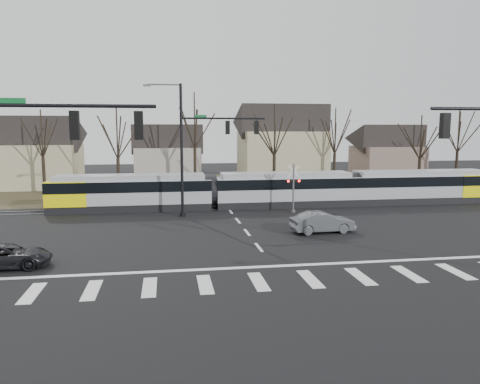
{
  "coord_description": "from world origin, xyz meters",
  "views": [
    {
      "loc": [
        -5.16,
        -23.8,
        6.76
      ],
      "look_at": [
        0.0,
        9.0,
        2.3
      ],
      "focal_mm": 35.0,
      "sensor_mm": 36.0,
      "label": 1
    }
  ],
  "objects": [
    {
      "name": "rail_crossing_signal",
      "position": [
        5.0,
        12.79,
        1.89
      ],
      "size": [
        1.08,
        0.36,
        4.0
      ],
      "color": "#59595B",
      "rests_on": "ground"
    },
    {
      "name": "crosswalk",
      "position": [
        0.0,
        -4.0,
        0.01
      ],
      "size": [
        27.0,
        2.6,
        0.01
      ],
      "color": "silver",
      "rests_on": "ground"
    },
    {
      "name": "tree_row",
      "position": [
        2.0,
        26.0,
        5.0
      ],
      "size": [
        59.2,
        7.2,
        10.0
      ],
      "color": "black",
      "rests_on": "ground"
    },
    {
      "name": "signal_pole_far",
      "position": [
        -2.41,
        12.5,
        5.7
      ],
      "size": [
        9.28,
        0.44,
        10.2
      ],
      "color": "black",
      "rests_on": "ground"
    },
    {
      "name": "house_d",
      "position": [
        24.0,
        35.0,
        3.97
      ],
      "size": [
        8.64,
        7.56,
        7.65
      ],
      "color": "brown",
      "rests_on": "ground"
    },
    {
      "name": "house_b",
      "position": [
        -5.0,
        36.0,
        3.97
      ],
      "size": [
        8.64,
        7.56,
        7.65
      ],
      "color": "gray",
      "rests_on": "ground"
    },
    {
      "name": "ground",
      "position": [
        0.0,
        0.0,
        0.0
      ],
      "size": [
        140.0,
        140.0,
        0.0
      ],
      "primitive_type": "plane",
      "color": "black"
    },
    {
      "name": "signal_pole_near_left",
      "position": [
        -10.41,
        -6.0,
        5.7
      ],
      "size": [
        9.28,
        0.44,
        10.2
      ],
      "color": "black",
      "rests_on": "ground"
    },
    {
      "name": "suv",
      "position": [
        -13.05,
        -0.01,
        0.59
      ],
      "size": [
        2.47,
        4.48,
        1.18
      ],
      "primitive_type": "imported",
      "rotation": [
        0.0,
        0.0,
        1.63
      ],
      "color": "black",
      "rests_on": "ground"
    },
    {
      "name": "house_c",
      "position": [
        9.0,
        33.0,
        5.23
      ],
      "size": [
        10.8,
        8.64,
        10.1
      ],
      "color": "tan",
      "rests_on": "ground"
    },
    {
      "name": "tram",
      "position": [
        4.98,
        16.0,
        1.63
      ],
      "size": [
        39.52,
        2.93,
        3.0
      ],
      "color": "gray",
      "rests_on": "ground"
    },
    {
      "name": "grass_verge",
      "position": [
        0.0,
        32.0,
        0.01
      ],
      "size": [
        140.0,
        28.0,
        0.01
      ],
      "primitive_type": "cube",
      "color": "#38331E",
      "rests_on": "ground"
    },
    {
      "name": "lane_dashes",
      "position": [
        0.0,
        16.0,
        0.01
      ],
      "size": [
        0.18,
        30.0,
        0.01
      ],
      "color": "silver",
      "rests_on": "ground"
    },
    {
      "name": "house_a",
      "position": [
        -20.0,
        34.0,
        4.46
      ],
      "size": [
        9.72,
        8.64,
        8.6
      ],
      "color": "tan",
      "rests_on": "ground"
    },
    {
      "name": "stop_line",
      "position": [
        0.0,
        -1.8,
        0.01
      ],
      "size": [
        28.0,
        0.35,
        0.01
      ],
      "primitive_type": "cube",
      "color": "silver",
      "rests_on": "ground"
    },
    {
      "name": "sedan",
      "position": [
        4.91,
        5.23,
        0.69
      ],
      "size": [
        2.16,
        4.44,
        1.39
      ],
      "primitive_type": "imported",
      "rotation": [
        0.0,
        0.0,
        1.65
      ],
      "color": "#494C50",
      "rests_on": "ground"
    },
    {
      "name": "rail_pair",
      "position": [
        0.0,
        15.8,
        0.03
      ],
      "size": [
        90.0,
        1.52,
        0.06
      ],
      "color": "#59595E",
      "rests_on": "ground"
    }
  ]
}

